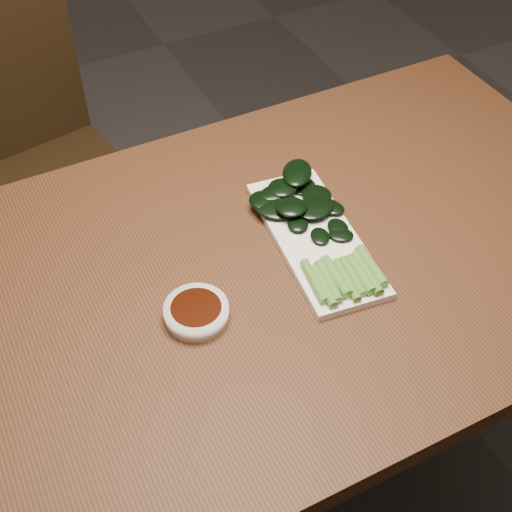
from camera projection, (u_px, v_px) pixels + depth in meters
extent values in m
plane|color=#333030|center=(258.00, 476.00, 1.73)|extent=(6.00, 6.00, 0.00)
cube|color=#472714|center=(258.00, 274.00, 1.20)|extent=(1.40, 0.80, 0.04)
cylinder|color=#472714|center=(415.00, 204.00, 1.88)|extent=(0.05, 0.05, 0.71)
cube|color=black|center=(49.00, 197.00, 1.79)|extent=(0.51, 0.51, 0.04)
cylinder|color=black|center=(31.00, 335.00, 1.77)|extent=(0.04, 0.04, 0.41)
cylinder|color=black|center=(161.00, 268.00, 1.93)|extent=(0.04, 0.04, 0.41)
cylinder|color=black|center=(95.00, 195.00, 2.14)|extent=(0.04, 0.04, 0.41)
cylinder|color=white|center=(196.00, 313.00, 1.10)|extent=(0.10, 0.10, 0.03)
cylinder|color=#351004|center=(196.00, 308.00, 1.09)|extent=(0.08, 0.08, 0.00)
cube|color=white|center=(316.00, 238.00, 1.22)|extent=(0.17, 0.34, 0.01)
cylinder|color=#579132|center=(314.00, 281.00, 1.14)|extent=(0.03, 0.09, 0.02)
cylinder|color=#579132|center=(324.00, 286.00, 1.13)|extent=(0.03, 0.09, 0.02)
cylinder|color=#579132|center=(329.00, 281.00, 1.13)|extent=(0.03, 0.09, 0.02)
cylinder|color=#579132|center=(336.00, 277.00, 1.14)|extent=(0.02, 0.08, 0.02)
cylinder|color=#579132|center=(346.00, 280.00, 1.14)|extent=(0.03, 0.09, 0.01)
cylinder|color=#579132|center=(353.00, 276.00, 1.14)|extent=(0.03, 0.08, 0.01)
cylinder|color=#579132|center=(360.00, 275.00, 1.14)|extent=(0.02, 0.08, 0.02)
cylinder|color=#579132|center=(367.00, 273.00, 1.15)|extent=(0.03, 0.09, 0.02)
cylinder|color=#579132|center=(371.00, 266.00, 1.16)|extent=(0.03, 0.09, 0.02)
ellipsoid|color=black|center=(310.00, 212.00, 1.25)|extent=(0.05, 0.06, 0.01)
ellipsoid|color=black|center=(327.00, 205.00, 1.26)|extent=(0.07, 0.08, 0.01)
ellipsoid|color=black|center=(298.00, 224.00, 1.23)|extent=(0.05, 0.05, 0.01)
ellipsoid|color=black|center=(282.00, 188.00, 1.28)|extent=(0.06, 0.06, 0.01)
ellipsoid|color=black|center=(275.00, 207.00, 1.26)|extent=(0.10, 0.10, 0.01)
ellipsoid|color=black|center=(296.00, 208.00, 1.25)|extent=(0.05, 0.05, 0.01)
ellipsoid|color=black|center=(317.00, 195.00, 1.28)|extent=(0.06, 0.06, 0.01)
ellipsoid|color=black|center=(263.00, 200.00, 1.27)|extent=(0.07, 0.07, 0.01)
ellipsoid|color=black|center=(315.00, 207.00, 1.25)|extent=(0.08, 0.07, 0.01)
ellipsoid|color=black|center=(297.00, 173.00, 1.30)|extent=(0.09, 0.10, 0.01)
ellipsoid|color=black|center=(292.00, 207.00, 1.24)|extent=(0.07, 0.07, 0.01)
ellipsoid|color=black|center=(278.00, 191.00, 1.28)|extent=(0.08, 0.05, 0.01)
ellipsoid|color=black|center=(302.00, 185.00, 1.30)|extent=(0.06, 0.07, 0.01)
ellipsoid|color=black|center=(338.00, 227.00, 1.22)|extent=(0.04, 0.05, 0.01)
ellipsoid|color=black|center=(320.00, 236.00, 1.21)|extent=(0.04, 0.05, 0.01)
ellipsoid|color=black|center=(341.00, 235.00, 1.21)|extent=(0.05, 0.05, 0.01)
ellipsoid|color=black|center=(319.00, 236.00, 1.21)|extent=(0.04, 0.04, 0.01)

